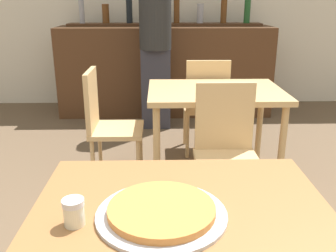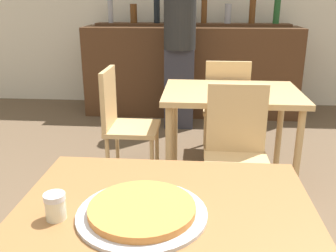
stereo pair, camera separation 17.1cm
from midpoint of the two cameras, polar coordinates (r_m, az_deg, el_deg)
The scene contains 10 objects.
dining_table_near at distance 1.30m, azimuth 3.39°, elevation -16.03°, with size 0.99×0.79×0.75m.
dining_table_far at distance 2.86m, azimuth 11.32°, elevation 3.48°, with size 1.01×0.74×0.75m.
bar_counter at distance 4.73m, azimuth 4.53°, elevation 8.35°, with size 2.60×0.56×1.08m.
bar_back_shelf at distance 4.80m, azimuth 4.92°, elevation 15.98°, with size 2.39×0.24×0.35m.
chair_far_side_front at distance 2.40m, azimuth 12.43°, elevation -3.29°, with size 0.40×0.40×0.90m.
chair_far_side_back at distance 3.41m, azimuth 10.23°, elevation 3.52°, with size 0.40×0.40×0.90m.
chair_far_side_left at distance 2.93m, azimuth -5.36°, elevation 1.14°, with size 0.40×0.40×0.90m.
pizza_tray at distance 1.21m, azimuth 0.13°, elevation -12.89°, with size 0.42×0.42×0.04m.
cheese_shaker at distance 1.21m, azimuth -12.91°, elevation -11.92°, with size 0.07×0.07×0.09m.
person_standing at distance 4.09m, azimuth 3.02°, elevation 13.41°, with size 0.34×0.34×1.85m.
Camera 2 is at (0.10, -1.07, 1.41)m, focal length 40.00 mm.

